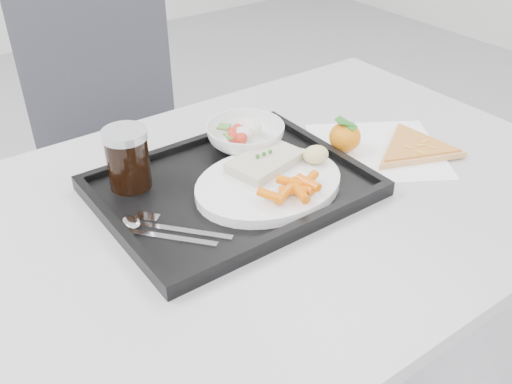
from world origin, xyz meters
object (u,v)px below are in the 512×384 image
at_px(salad_bowl, 245,136).
at_px(pizza_slice, 415,148).
at_px(tangerine, 345,137).
at_px(table, 266,225).
at_px(tray, 232,188).
at_px(dinner_plate, 269,184).
at_px(cola_glass, 128,157).
at_px(chair, 122,136).

relative_size(salad_bowl, pizza_slice, 0.64).
bearing_deg(tangerine, table, -172.08).
distance_m(tray, pizza_slice, 0.38).
xyz_separation_m(dinner_plate, tangerine, (0.21, 0.03, 0.01)).
bearing_deg(salad_bowl, tray, -134.82).
bearing_deg(dinner_plate, tangerine, 9.21).
xyz_separation_m(table, cola_glass, (-0.19, 0.15, 0.14)).
height_order(table, tangerine, tangerine).
bearing_deg(dinner_plate, salad_bowl, 70.07).
distance_m(chair, cola_glass, 0.69).
bearing_deg(pizza_slice, salad_bowl, 144.70).
distance_m(tray, salad_bowl, 0.14).
bearing_deg(cola_glass, pizza_slice, -21.09).
bearing_deg(tangerine, tray, 177.12).
xyz_separation_m(table, tangerine, (0.21, 0.03, 0.10)).
relative_size(cola_glass, pizza_slice, 0.45).
distance_m(table, chair, 0.75).
relative_size(salad_bowl, tangerine, 2.16).
relative_size(table, cola_glass, 11.11).
xyz_separation_m(tangerine, pizza_slice, (0.11, -0.08, -0.02)).
bearing_deg(tray, dinner_plate, -46.20).
xyz_separation_m(chair, tangerine, (0.18, -0.71, 0.25)).
height_order(tray, cola_glass, cola_glass).
bearing_deg(cola_glass, tray, -36.06).
bearing_deg(table, pizza_slice, -8.93).
relative_size(table, chair, 1.29).
height_order(salad_bowl, cola_glass, cola_glass).
xyz_separation_m(chair, dinner_plate, (-0.03, -0.74, 0.24)).
relative_size(dinner_plate, tangerine, 3.84).
bearing_deg(chair, cola_glass, -110.63).
relative_size(table, tray, 2.67).
xyz_separation_m(chair, cola_glass, (-0.22, -0.59, 0.28)).
bearing_deg(cola_glass, chair, 69.37).
bearing_deg(chair, dinner_plate, -92.54).
bearing_deg(tangerine, chair, 104.26).
relative_size(tray, tangerine, 6.40).
xyz_separation_m(cola_glass, pizza_slice, (0.52, -0.20, -0.06)).
height_order(tray, dinner_plate, dinner_plate).
bearing_deg(salad_bowl, chair, 91.96).
xyz_separation_m(chair, pizza_slice, (0.29, -0.79, 0.22)).
distance_m(chair, salad_bowl, 0.64).
bearing_deg(chair, pizza_slice, -69.54).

